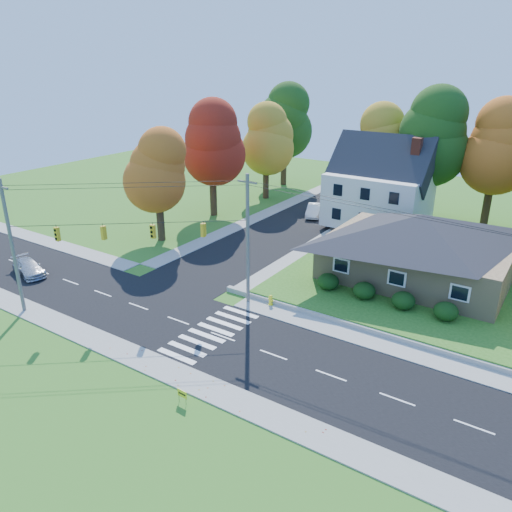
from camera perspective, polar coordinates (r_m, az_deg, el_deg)
The scene contains 21 objects.
ground at distance 34.08m, azimuth -3.81°, elevation -9.21°, with size 120.00×120.00×0.00m, color #3D7923.
road_main at distance 34.07m, azimuth -3.81°, elevation -9.20°, with size 90.00×8.00×0.02m, color black.
road_cross at distance 58.22m, azimuth 5.43°, elevation 4.11°, with size 8.00×44.00×0.02m, color black.
sidewalk_north at distance 37.63m, azimuth 0.82°, elevation -5.92°, with size 90.00×2.00×0.08m, color #9C9A90.
sidewalk_south at distance 30.89m, azimuth -9.57°, elevation -13.01°, with size 90.00×2.00×0.08m, color #9C9A90.
lawn at distance 47.58m, azimuth 25.16°, elevation -1.72°, with size 30.00×30.00×0.50m, color #3D7923.
ranch_house at distance 42.76m, azimuth 18.10°, elevation 1.15°, with size 14.60×10.60×5.40m.
colonial_house at distance 55.65m, azimuth 13.95°, elevation 7.63°, with size 10.40×8.40×9.60m.
hedge_row at distance 38.18m, azimuth 14.35°, elevation -4.38°, with size 10.70×1.70×1.27m.
traffic_infrastructure at distance 32.83m, azimuth -2.81°, elevation -0.39°, with size 38.10×10.66×10.00m.
tree_lot_0 at distance 61.17m, azimuth 14.46°, elevation 12.38°, with size 6.72×6.72×12.51m.
tree_lot_1 at distance 58.33m, azimuth 19.89°, elevation 12.67°, with size 7.84×7.84×14.60m.
tree_lot_2 at distance 58.26m, azimuth 25.84°, elevation 11.16°, with size 7.28×7.28×13.56m.
tree_west_0 at distance 50.62m, azimuth -11.27°, elevation 9.49°, with size 6.16×6.16×11.47m.
tree_west_1 at distance 58.39m, azimuth -5.09°, elevation 12.70°, with size 7.28×7.28×13.56m.
tree_west_2 at distance 65.97m, azimuth 1.17°, elevation 13.23°, with size 6.72×6.72×12.51m.
tree_west_3 at distance 73.61m, azimuth 3.29°, elevation 15.10°, with size 7.84×7.84×14.60m.
silver_sedan at distance 47.32m, azimuth -24.56°, elevation -1.21°, with size 1.77×4.36×1.27m, color #B8B8BD.
white_car at distance 59.64m, azimuth 6.64°, elevation 5.21°, with size 1.51×4.34×1.43m, color silver.
fire_hydrant at distance 37.84m, azimuth 1.70°, elevation -5.12°, with size 0.50×0.39×0.87m.
yard_sign at distance 28.19m, azimuth -8.44°, elevation -15.34°, with size 0.67×0.06×0.84m.
Camera 1 is at (18.02, -23.08, 17.44)m, focal length 35.00 mm.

